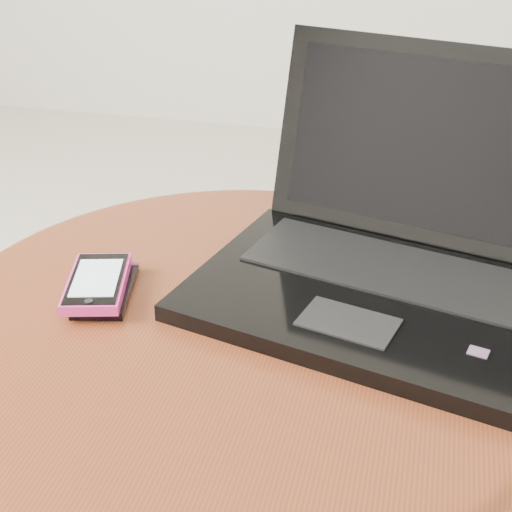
# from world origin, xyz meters

# --- Properties ---
(table) EXTENTS (0.66, 0.66, 0.52)m
(table) POSITION_xyz_m (-0.08, -0.02, 0.41)
(table) COLOR #4E2E14
(table) RESTS_ON ground
(laptop) EXTENTS (0.43, 0.40, 0.24)m
(laptop) POSITION_xyz_m (0.07, 0.07, 0.57)
(laptop) COLOR black
(laptop) RESTS_ON table
(phone_black) EXTENTS (0.08, 0.12, 0.01)m
(phone_black) POSITION_xyz_m (-0.23, -0.02, 0.53)
(phone_black) COLOR black
(phone_black) RESTS_ON table
(phone_pink) EXTENTS (0.09, 0.12, 0.01)m
(phone_pink) POSITION_xyz_m (-0.23, -0.02, 0.54)
(phone_pink) COLOR #F8369E
(phone_pink) RESTS_ON phone_black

